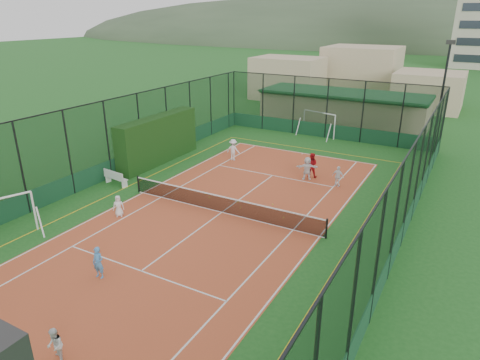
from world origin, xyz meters
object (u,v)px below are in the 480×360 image
object	(u,v)px
child_near_right	(55,345)
child_far_left	(233,150)
white_bench	(116,177)
futsal_goal_near	(0,220)
clubhouse	(343,109)
child_far_right	(338,176)
child_near_mid	(98,263)
child_near_left	(118,206)
child_far_back	(307,168)
coach	(311,165)
floodlight_ne	(441,99)
futsal_goal_far	(319,124)

from	to	relation	value
child_near_right	child_far_left	xyz separation A→B (m)	(-4.90, 19.30, 0.19)
white_bench	futsal_goal_near	xyz separation A→B (m)	(0.27, -7.68, 0.52)
clubhouse	child_far_right	distance (m)	15.97
white_bench	child_near_mid	size ratio (longest dim) A/B	1.30
child_near_left	child_far_back	bearing A→B (deg)	17.33
child_near_right	child_far_back	xyz separation A→B (m)	(1.15, 18.23, 0.17)
white_bench	child_near_right	distance (m)	14.62
child_near_mid	child_far_left	world-z (taller)	child_far_left
child_far_right	coach	size ratio (longest dim) A/B	0.80
floodlight_ne	child_near_left	size ratio (longest dim) A/B	7.14
child_far_left	coach	bearing A→B (deg)	168.82
child_near_left	coach	xyz separation A→B (m)	(6.77, 10.38, 0.24)
floodlight_ne	child_far_back	size ratio (longest dim) A/B	5.48
child_near_left	child_near_right	bearing A→B (deg)	-94.93
floodlight_ne	white_bench	distance (m)	23.47
child_far_right	futsal_goal_far	bearing A→B (deg)	-58.07
child_far_right	child_far_back	world-z (taller)	child_far_back
futsal_goal_far	child_far_back	size ratio (longest dim) A/B	2.14
child_near_left	child_near_right	world-z (taller)	child_near_right
child_far_left	futsal_goal_far	bearing A→B (deg)	-115.43
floodlight_ne	clubhouse	xyz separation A→B (m)	(-8.60, 5.40, -2.55)
futsal_goal_far	coach	size ratio (longest dim) A/B	1.98
futsal_goal_far	child_far_right	bearing A→B (deg)	-50.07
child_far_right	coach	distance (m)	2.15
white_bench	child_far_left	world-z (taller)	child_far_left
floodlight_ne	futsal_goal_near	world-z (taller)	floodlight_ne
clubhouse	coach	xyz separation A→B (m)	(2.28, -14.61, -0.75)
child_far_right	child_far_back	bearing A→B (deg)	1.83
floodlight_ne	child_far_back	world-z (taller)	floodlight_ne
futsal_goal_far	child_near_right	xyz separation A→B (m)	(1.72, -28.56, -0.45)
floodlight_ne	clubhouse	distance (m)	10.47
futsal_goal_near	child_near_right	xyz separation A→B (m)	(8.59, -3.94, -0.42)
floodlight_ne	child_near_right	distance (m)	29.22
child_far_left	child_far_back	distance (m)	6.15
child_near_right	child_near_mid	bearing A→B (deg)	156.55
floodlight_ne	futsal_goal_far	size ratio (longest dim) A/B	2.56
child_far_back	child_far_right	bearing A→B (deg)	149.87
child_near_left	child_far_back	size ratio (longest dim) A/B	0.77
clubhouse	white_bench	world-z (taller)	clubhouse
child_far_right	white_bench	bearing A→B (deg)	34.68
coach	child_far_right	bearing A→B (deg)	145.03
child_far_left	child_far_back	world-z (taller)	child_far_left
child_near_mid	child_near_right	size ratio (longest dim) A/B	1.16
white_bench	child_near_left	distance (m)	4.60
child_far_right	child_far_back	xyz separation A→B (m)	(-2.08, 0.18, 0.11)
white_bench	child_far_back	distance (m)	12.00
futsal_goal_far	coach	world-z (taller)	futsal_goal_far
futsal_goal_far	child_near_left	distance (m)	20.50
futsal_goal_near	coach	size ratio (longest dim) A/B	1.93
white_bench	child_near_left	bearing A→B (deg)	-37.30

